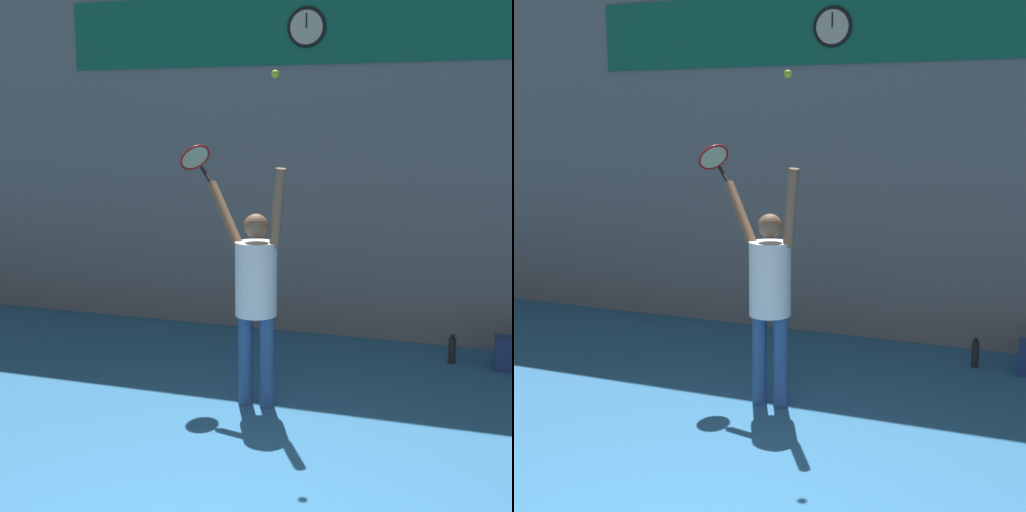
# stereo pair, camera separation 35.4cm
# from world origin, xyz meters

# --- Properties ---
(back_wall) EXTENTS (18.00, 0.10, 5.00)m
(back_wall) POSITION_xyz_m (0.00, 5.23, 2.50)
(back_wall) COLOR slate
(back_wall) RESTS_ON ground_plane
(sponsor_banner) EXTENTS (7.42, 0.02, 0.80)m
(sponsor_banner) POSITION_xyz_m (0.00, 5.17, 3.55)
(sponsor_banner) COLOR #146B4C
(scoreboard_clock) EXTENTS (0.45, 0.04, 0.45)m
(scoreboard_clock) POSITION_xyz_m (-0.74, 5.15, 3.55)
(scoreboard_clock) COLOR beige
(tennis_player) EXTENTS (0.87, 0.53, 2.13)m
(tennis_player) POSITION_xyz_m (-0.59, 2.86, 1.08)
(tennis_player) COLOR #2D4C7F
(tennis_player) RESTS_ON ground_plane
(tennis_racket) EXTENTS (0.42, 0.37, 0.36)m
(tennis_racket) POSITION_xyz_m (-1.32, 3.29, 2.16)
(tennis_racket) COLOR black
(tennis_ball) EXTENTS (0.07, 0.07, 0.07)m
(tennis_ball) POSITION_xyz_m (-0.37, 2.71, 2.88)
(tennis_ball) COLOR #CCDB2D
(water_bottle) EXTENTS (0.08, 0.08, 0.31)m
(water_bottle) POSITION_xyz_m (1.03, 4.57, 0.14)
(water_bottle) COLOR #262628
(water_bottle) RESTS_ON ground_plane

